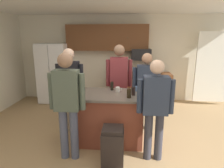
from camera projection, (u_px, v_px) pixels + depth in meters
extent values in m
plane|color=tan|center=(115.00, 143.00, 3.70)|extent=(7.04, 7.04, 0.00)
cube|color=beige|center=(121.00, 58.00, 6.11)|extent=(6.40, 0.10, 2.60)
cube|color=white|center=(212.00, 68.00, 5.57)|extent=(0.90, 0.06, 2.00)
cube|color=brown|center=(107.00, 38.00, 5.80)|extent=(2.40, 0.35, 0.75)
sphere|color=#4C3823|center=(128.00, 38.00, 5.57)|extent=(0.04, 0.04, 0.04)
cube|color=brown|center=(140.00, 88.00, 5.95)|extent=(1.80, 0.60, 0.90)
sphere|color=#4C3823|center=(156.00, 91.00, 5.61)|extent=(0.04, 0.04, 0.04)
cube|color=white|center=(54.00, 73.00, 5.97)|extent=(0.86, 0.70, 1.76)
cube|color=white|center=(42.00, 75.00, 5.62)|extent=(0.41, 0.04, 1.68)
cube|color=white|center=(57.00, 75.00, 5.59)|extent=(0.41, 0.04, 1.68)
cylinder|color=#B2B2B7|center=(49.00, 72.00, 5.56)|extent=(0.02, 0.02, 0.35)
cube|color=black|center=(141.00, 54.00, 5.74)|extent=(0.56, 0.40, 0.32)
cube|color=brown|center=(111.00, 119.00, 3.71)|extent=(1.15, 0.71, 0.90)
cube|color=#60564C|center=(111.00, 95.00, 3.60)|extent=(1.29, 0.85, 0.04)
cylinder|color=tan|center=(115.00, 105.00, 4.46)|extent=(0.13, 0.13, 0.87)
cylinder|color=tan|center=(122.00, 106.00, 4.44)|extent=(0.13, 0.13, 0.87)
cube|color=maroon|center=(119.00, 72.00, 4.27)|extent=(0.38, 0.22, 0.65)
sphere|color=#8C664C|center=(119.00, 50.00, 4.16)|extent=(0.24, 0.24, 0.24)
cylinder|color=maroon|center=(108.00, 73.00, 4.29)|extent=(0.09, 0.09, 0.59)
cylinder|color=maroon|center=(130.00, 73.00, 4.26)|extent=(0.09, 0.09, 0.59)
cylinder|color=tan|center=(67.00, 111.00, 4.16)|extent=(0.13, 0.13, 0.84)
cylinder|color=tan|center=(75.00, 111.00, 4.14)|extent=(0.13, 0.13, 0.84)
cube|color=black|center=(70.00, 77.00, 3.98)|extent=(0.38, 0.22, 0.63)
sphere|color=beige|center=(68.00, 54.00, 3.87)|extent=(0.23, 0.23, 0.23)
cylinder|color=black|center=(58.00, 78.00, 4.00)|extent=(0.09, 0.09, 0.57)
cylinder|color=black|center=(81.00, 78.00, 3.96)|extent=(0.09, 0.09, 0.57)
cylinder|color=#4C5166|center=(141.00, 111.00, 4.22)|extent=(0.13, 0.13, 0.80)
cylinder|color=#4C5166|center=(149.00, 111.00, 4.21)|extent=(0.13, 0.13, 0.80)
cube|color=#2D384C|center=(146.00, 80.00, 4.05)|extent=(0.38, 0.22, 0.60)
sphere|color=tan|center=(147.00, 58.00, 3.95)|extent=(0.22, 0.22, 0.22)
cylinder|color=#2D384C|center=(134.00, 80.00, 4.07)|extent=(0.09, 0.09, 0.54)
cylinder|color=#2D384C|center=(158.00, 81.00, 4.04)|extent=(0.09, 0.09, 0.54)
cylinder|color=#383842|center=(148.00, 136.00, 3.16)|extent=(0.13, 0.13, 0.79)
cylinder|color=#383842|center=(159.00, 137.00, 3.15)|extent=(0.13, 0.13, 0.79)
cube|color=#2D384C|center=(156.00, 95.00, 2.99)|extent=(0.38, 0.22, 0.59)
sphere|color=beige|center=(157.00, 67.00, 2.89)|extent=(0.21, 0.21, 0.21)
cylinder|color=#2D384C|center=(140.00, 96.00, 3.02)|extent=(0.09, 0.09, 0.53)
cylinder|color=#2D384C|center=(172.00, 97.00, 2.98)|extent=(0.09, 0.09, 0.53)
cylinder|color=#4C5166|center=(64.00, 134.00, 3.18)|extent=(0.13, 0.13, 0.84)
cylinder|color=#4C5166|center=(74.00, 134.00, 3.17)|extent=(0.13, 0.13, 0.84)
cube|color=#4C5647|center=(67.00, 90.00, 3.00)|extent=(0.38, 0.22, 0.63)
sphere|color=#8C664C|center=(65.00, 60.00, 2.90)|extent=(0.23, 0.23, 0.23)
cylinder|color=#4C5647|center=(52.00, 91.00, 3.03)|extent=(0.09, 0.09, 0.57)
cylinder|color=#4C5647|center=(82.00, 92.00, 2.99)|extent=(0.09, 0.09, 0.57)
cylinder|color=black|center=(133.00, 91.00, 3.48)|extent=(0.07, 0.07, 0.15)
cylinder|color=white|center=(118.00, 89.00, 3.71)|extent=(0.08, 0.08, 0.09)
torus|color=white|center=(121.00, 89.00, 3.70)|extent=(0.06, 0.01, 0.06)
cylinder|color=#4C6B99|center=(137.00, 89.00, 3.75)|extent=(0.08, 0.08, 0.09)
torus|color=#4C6B99|center=(140.00, 89.00, 3.75)|extent=(0.06, 0.01, 0.06)
cylinder|color=black|center=(112.00, 86.00, 3.81)|extent=(0.06, 0.06, 0.17)
cylinder|color=black|center=(129.00, 93.00, 3.33)|extent=(0.07, 0.07, 0.16)
cube|color=black|center=(113.00, 148.00, 3.06)|extent=(0.34, 0.34, 0.55)
cube|color=black|center=(113.00, 130.00, 2.99)|extent=(0.32, 0.32, 0.06)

